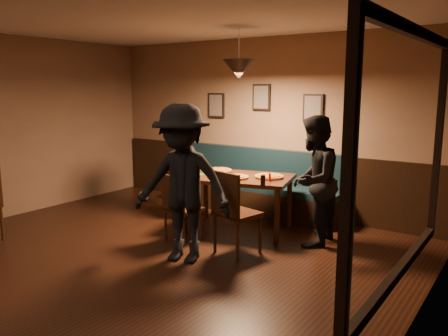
% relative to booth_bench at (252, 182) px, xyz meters
% --- Properties ---
extents(floor, '(7.00, 7.00, 0.00)m').
position_rel_booth_bench_xyz_m(floor, '(0.00, -3.20, -0.50)').
color(floor, black).
rests_on(floor, ground).
extents(ceiling, '(7.00, 7.00, 0.00)m').
position_rel_booth_bench_xyz_m(ceiling, '(0.00, -3.20, 2.30)').
color(ceiling, silver).
rests_on(ceiling, ground).
extents(wall_back, '(6.00, 0.00, 6.00)m').
position_rel_booth_bench_xyz_m(wall_back, '(0.00, 0.30, 0.90)').
color(wall_back, '#8C704F').
rests_on(wall_back, ground).
extents(wall_right, '(0.00, 7.00, 7.00)m').
position_rel_booth_bench_xyz_m(wall_right, '(3.00, -3.20, 0.90)').
color(wall_right, '#8C704F').
rests_on(wall_right, ground).
extents(wainscot, '(5.88, 0.06, 1.00)m').
position_rel_booth_bench_xyz_m(wainscot, '(0.00, 0.27, 0.00)').
color(wainscot, black).
rests_on(wainscot, ground).
extents(booth_bench, '(3.00, 0.60, 1.00)m').
position_rel_booth_bench_xyz_m(booth_bench, '(0.00, 0.00, 0.00)').
color(booth_bench, '#0F232D').
rests_on(booth_bench, ground).
extents(window_frame, '(0.06, 2.56, 1.86)m').
position_rel_booth_bench_xyz_m(window_frame, '(2.96, -2.70, 1.00)').
color(window_frame, black).
rests_on(window_frame, wall_right).
extents(window_glass, '(0.00, 2.40, 2.40)m').
position_rel_booth_bench_xyz_m(window_glass, '(2.93, -2.70, 1.00)').
color(window_glass, black).
rests_on(window_glass, wall_right).
extents(picture_left, '(0.32, 0.04, 0.42)m').
position_rel_booth_bench_xyz_m(picture_left, '(-0.90, 0.27, 1.20)').
color(picture_left, black).
rests_on(picture_left, wall_back).
extents(picture_center, '(0.32, 0.04, 0.42)m').
position_rel_booth_bench_xyz_m(picture_center, '(0.00, 0.27, 1.35)').
color(picture_center, black).
rests_on(picture_center, wall_back).
extents(picture_right, '(0.32, 0.04, 0.42)m').
position_rel_booth_bench_xyz_m(picture_right, '(0.90, 0.27, 1.20)').
color(picture_right, black).
rests_on(picture_right, wall_back).
extents(pendant_lamp, '(0.44, 0.44, 0.25)m').
position_rel_booth_bench_xyz_m(pendant_lamp, '(0.34, -0.94, 1.75)').
color(pendant_lamp, black).
rests_on(pendant_lamp, ceiling).
extents(dining_table, '(1.66, 1.29, 0.78)m').
position_rel_booth_bench_xyz_m(dining_table, '(0.34, -0.94, -0.11)').
color(dining_table, '#321F0E').
rests_on(dining_table, floor).
extents(chair_near_left, '(0.45, 0.45, 0.90)m').
position_rel_booth_bench_xyz_m(chair_near_left, '(0.01, -1.74, -0.05)').
color(chair_near_left, black).
rests_on(chair_near_left, floor).
extents(chair_near_right, '(0.54, 0.54, 1.03)m').
position_rel_booth_bench_xyz_m(chair_near_right, '(0.83, -1.71, 0.02)').
color(chair_near_right, '#32160E').
rests_on(chair_near_right, floor).
extents(diner_left, '(0.54, 0.69, 1.66)m').
position_rel_booth_bench_xyz_m(diner_left, '(-0.70, -0.86, 0.33)').
color(diner_left, black).
rests_on(diner_left, floor).
extents(diner_right, '(0.70, 0.87, 1.67)m').
position_rel_booth_bench_xyz_m(diner_right, '(1.44, -0.88, 0.33)').
color(diner_right, black).
rests_on(diner_right, floor).
extents(diner_front, '(1.32, 0.96, 1.83)m').
position_rel_booth_bench_xyz_m(diner_front, '(0.44, -2.27, 0.42)').
color(diner_front, black).
rests_on(diner_front, floor).
extents(pizza_a, '(0.46, 0.46, 0.04)m').
position_rel_booth_bench_xyz_m(pizza_a, '(-0.07, -0.83, 0.31)').
color(pizza_a, '#C17524').
rests_on(pizza_a, dining_table).
extents(pizza_b, '(0.44, 0.44, 0.04)m').
position_rel_booth_bench_xyz_m(pizza_b, '(0.41, -1.10, 0.30)').
color(pizza_b, '#BF7524').
rests_on(pizza_b, dining_table).
extents(pizza_c, '(0.46, 0.46, 0.04)m').
position_rel_booth_bench_xyz_m(pizza_c, '(0.76, -0.81, 0.31)').
color(pizza_c, orange).
rests_on(pizza_c, dining_table).
extents(soda_glass, '(0.08, 0.08, 0.13)m').
position_rel_booth_bench_xyz_m(soda_glass, '(0.93, -1.27, 0.35)').
color(soda_glass, black).
rests_on(soda_glass, dining_table).
extents(tabasco_bottle, '(0.04, 0.04, 0.13)m').
position_rel_booth_bench_xyz_m(tabasco_bottle, '(0.88, -1.01, 0.35)').
color(tabasco_bottle, '#A91E05').
rests_on(tabasco_bottle, dining_table).
extents(napkin_a, '(0.17, 0.17, 0.01)m').
position_rel_booth_bench_xyz_m(napkin_a, '(-0.20, -0.70, 0.29)').
color(napkin_a, '#207A3F').
rests_on(napkin_a, dining_table).
extents(napkin_b, '(0.19, 0.19, 0.01)m').
position_rel_booth_bench_xyz_m(napkin_b, '(-0.20, -1.19, 0.29)').
color(napkin_b, '#1B652C').
rests_on(napkin_b, dining_table).
extents(cutlery_set, '(0.18, 0.08, 0.00)m').
position_rel_booth_bench_xyz_m(cutlery_set, '(0.35, -1.29, 0.29)').
color(cutlery_set, '#BBBABE').
rests_on(cutlery_set, dining_table).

